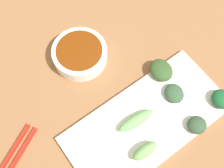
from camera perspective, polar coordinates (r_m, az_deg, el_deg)
name	(u,v)px	position (r m, az deg, el deg)	size (l,w,h in m)	color
tabletop	(125,103)	(0.73, 2.53, -3.78)	(2.10, 2.10, 0.02)	brown
sauce_bowl	(80,54)	(0.76, -6.31, 5.89)	(0.14, 0.14, 0.04)	white
serving_plate	(147,122)	(0.71, 6.81, -7.37)	(0.19, 0.40, 0.01)	silver
broccoli_leafy_0	(161,70)	(0.74, 9.60, 2.69)	(0.06, 0.05, 0.03)	#2F4C23
broccoli_stalk_1	(145,151)	(0.67, 6.40, -12.87)	(0.03, 0.06, 0.03)	#6B9F56
broccoli_stalk_2	(136,120)	(0.69, 4.71, -7.12)	(0.03, 0.09, 0.02)	#6AA95B
broccoli_leafy_3	(197,125)	(0.71, 16.28, -7.70)	(0.04, 0.04, 0.03)	#2F462F
broccoli_leafy_4	(222,99)	(0.75, 20.70, -2.78)	(0.05, 0.05, 0.03)	#18552B
broccoli_leafy_5	(174,93)	(0.72, 12.07, -1.79)	(0.05, 0.04, 0.02)	#2F4E33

